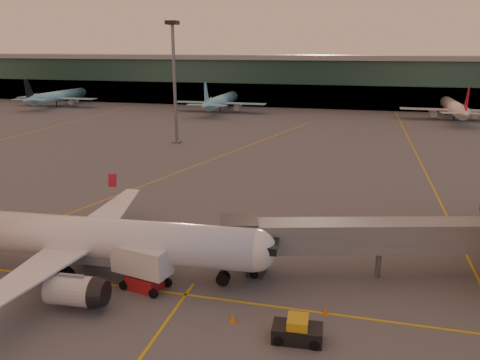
# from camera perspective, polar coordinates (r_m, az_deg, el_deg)

# --- Properties ---
(ground) EXTENTS (600.00, 600.00, 0.00)m
(ground) POSITION_cam_1_polar(r_m,az_deg,el_deg) (39.64, -16.36, -15.88)
(ground) COLOR #4C4F54
(ground) RESTS_ON ground
(taxi_markings) EXTENTS (100.12, 173.00, 0.01)m
(taxi_markings) POSITION_cam_1_polar(r_m,az_deg,el_deg) (80.08, -4.95, 1.09)
(taxi_markings) COLOR gold
(taxi_markings) RESTS_ON ground
(terminal) EXTENTS (400.00, 20.00, 17.60)m
(terminal) POSITION_cam_1_polar(r_m,az_deg,el_deg) (171.74, 8.24, 11.90)
(terminal) COLOR #19382D
(terminal) RESTS_ON ground
(mast_west_near) EXTENTS (2.40, 2.40, 25.60)m
(mast_west_near) POSITION_cam_1_polar(r_m,az_deg,el_deg) (102.18, -8.03, 12.67)
(mast_west_near) COLOR slate
(mast_west_near) RESTS_ON ground
(distant_aircraft_row) EXTENTS (290.00, 34.00, 13.00)m
(distant_aircraft_row) POSITION_cam_1_polar(r_m,az_deg,el_deg) (153.12, -0.80, 8.29)
(distant_aircraft_row) COLOR #87D3E3
(distant_aircraft_row) RESTS_ON ground
(main_airplane) EXTENTS (36.34, 32.75, 10.96)m
(main_airplane) POSITION_cam_1_polar(r_m,az_deg,el_deg) (45.31, -18.55, -6.85)
(main_airplane) COLOR white
(main_airplane) RESTS_ON ground
(jet_bridge) EXTENTS (29.73, 10.68, 5.56)m
(jet_bridge) POSITION_cam_1_polar(r_m,az_deg,el_deg) (44.92, 18.49, -6.68)
(jet_bridge) COLOR slate
(jet_bridge) RESTS_ON ground
(catering_truck) EXTENTS (5.46, 3.25, 3.97)m
(catering_truck) POSITION_cam_1_polar(r_m,az_deg,el_deg) (42.16, -11.80, -10.03)
(catering_truck) COLOR #A6171B
(catering_truck) RESTS_ON ground
(pushback_tug) EXTENTS (3.70, 2.14, 1.85)m
(pushback_tug) POSITION_cam_1_polar(r_m,az_deg,el_deg) (35.60, 7.01, -17.84)
(pushback_tug) COLOR black
(pushback_tug) RESTS_ON ground
(cone_nose) EXTENTS (0.46, 0.46, 0.59)m
(cone_nose) POSITION_cam_1_polar(r_m,az_deg,el_deg) (39.06, 10.40, -15.48)
(cone_nose) COLOR orange
(cone_nose) RESTS_ON ground
(cone_fwd) EXTENTS (0.49, 0.49, 0.63)m
(cone_fwd) POSITION_cam_1_polar(r_m,az_deg,el_deg) (37.65, -0.84, -16.47)
(cone_fwd) COLOR orange
(cone_fwd) RESTS_ON ground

